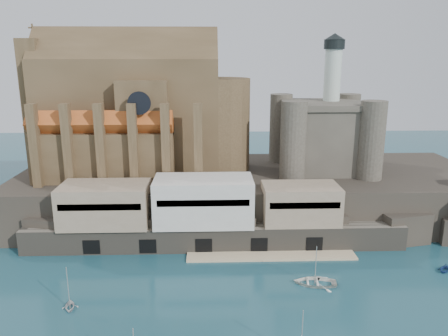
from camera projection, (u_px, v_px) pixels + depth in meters
name	position (u px, v px, depth m)	size (l,w,h in m)	color
ground	(275.00, 315.00, 60.14)	(300.00, 300.00, 0.00)	#17414D
promontory	(249.00, 193.00, 97.00)	(100.00, 36.00, 10.00)	black
quay	(203.00, 215.00, 80.63)	(70.00, 12.00, 13.05)	#615A4D
church	(139.00, 115.00, 94.36)	(47.00, 25.93, 30.51)	#4C3A23
castle_keep	(323.00, 132.00, 95.82)	(21.20, 21.20, 29.30)	#454036
boat_4	(70.00, 308.00, 61.64)	(2.69, 1.64, 3.12)	silver
boat_6	(315.00, 284.00, 68.24)	(4.75, 1.38, 6.65)	white
boat_7	(444.00, 271.00, 72.37)	(2.64, 1.61, 3.06)	navy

